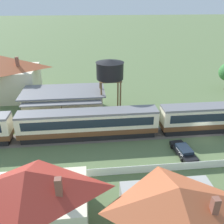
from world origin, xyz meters
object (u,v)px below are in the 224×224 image
at_px(station_house_terracotta_roof, 4,76).
at_px(water_tower, 110,70).
at_px(passenger_train, 161,119).
at_px(station_building, 64,101).
at_px(cottage_terracotta_roof, 176,209).
at_px(parked_car_black, 183,151).
at_px(cottage_red_roof_2, 30,196).

height_order(station_house_terracotta_roof, water_tower, water_tower).
distance_m(passenger_train, station_building, 17.46).
bearing_deg(cottage_terracotta_roof, passenger_train, 77.55).
height_order(passenger_train, parked_car_black, passenger_train).
height_order(cottage_red_roof_2, cottage_terracotta_roof, cottage_red_roof_2).
height_order(passenger_train, water_tower, water_tower).
distance_m(station_building, cottage_terracotta_roof, 28.07).
bearing_deg(cottage_terracotta_roof, cottage_red_roof_2, 169.59).
bearing_deg(station_building, station_house_terracotta_roof, 145.40).
distance_m(station_building, water_tower, 9.99).
xyz_separation_m(passenger_train, cottage_terracotta_roof, (-3.67, -16.61, 0.19)).
height_order(station_building, cottage_terracotta_roof, cottage_terracotta_roof).
xyz_separation_m(passenger_train, station_building, (-14.88, 9.12, -0.26)).
bearing_deg(water_tower, passenger_train, -50.09).
distance_m(cottage_terracotta_roof, parked_car_black, 12.19).
bearing_deg(cottage_red_roof_2, station_building, 87.15).
height_order(station_house_terracotta_roof, parked_car_black, station_house_terracotta_roof).
bearing_deg(cottage_terracotta_roof, parked_car_black, 64.40).
bearing_deg(parked_car_black, cottage_terracotta_roof, 148.59).
bearing_deg(cottage_red_roof_2, passenger_train, 41.77).
relative_size(cottage_red_roof_2, parked_car_black, 2.17).
bearing_deg(station_building, water_tower, -7.13).
xyz_separation_m(cottage_terracotta_roof, parked_car_black, (5.20, 10.85, -1.99)).
bearing_deg(station_building, cottage_red_roof_2, -92.85).
distance_m(passenger_train, cottage_red_roof_2, 21.53).
relative_size(cottage_terracotta_roof, parked_car_black, 1.90).
xyz_separation_m(water_tower, parked_car_black, (8.31, -13.87, -7.28)).
bearing_deg(station_building, parked_car_black, -42.21).
xyz_separation_m(water_tower, cottage_terracotta_roof, (3.11, -24.72, -5.29)).
height_order(passenger_train, station_house_terracotta_roof, station_house_terracotta_roof).
bearing_deg(water_tower, cottage_terracotta_roof, -82.83).
bearing_deg(passenger_train, cottage_red_roof_2, -138.23).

